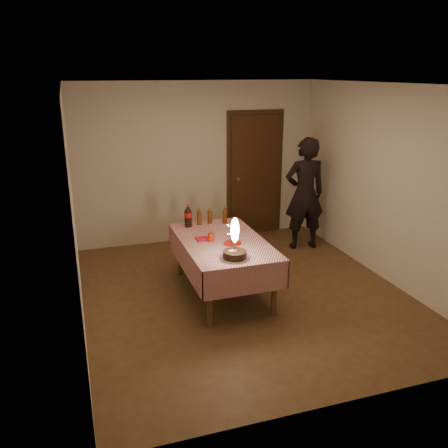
{
  "coord_description": "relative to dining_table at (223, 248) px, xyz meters",
  "views": [
    {
      "loc": [
        -1.97,
        -5.19,
        2.75
      ],
      "look_at": [
        -0.26,
        0.06,
        0.95
      ],
      "focal_mm": 38.0,
      "sensor_mm": 36.0,
      "label": 1
    }
  ],
  "objects": [
    {
      "name": "ground",
      "position": [
        0.26,
        -0.11,
        -0.62
      ],
      "size": [
        4.0,
        4.5,
        0.01
      ],
      "primitive_type": "cube",
      "color": "brown",
      "rests_on": "ground"
    },
    {
      "name": "room_shell",
      "position": [
        0.29,
        -0.04,
        1.03
      ],
      "size": [
        4.04,
        4.54,
        2.62
      ],
      "color": "beige",
      "rests_on": "ground"
    },
    {
      "name": "dining_table",
      "position": [
        0.0,
        0.0,
        0.0
      ],
      "size": [
        1.02,
        1.72,
        0.72
      ],
      "color": "brown",
      "rests_on": "ground"
    },
    {
      "name": "birthday_cake",
      "position": [
        -0.05,
        -0.61,
        0.22
      ],
      "size": [
        0.34,
        0.34,
        0.48
      ],
      "color": "white",
      "rests_on": "dining_table"
    },
    {
      "name": "red_plate",
      "position": [
        0.08,
        -0.14,
        0.1
      ],
      "size": [
        0.22,
        0.22,
        0.01
      ],
      "primitive_type": "cylinder",
      "color": "#B6160C",
      "rests_on": "dining_table"
    },
    {
      "name": "red_cup",
      "position": [
        -0.15,
        0.02,
        0.15
      ],
      "size": [
        0.08,
        0.08,
        0.1
      ],
      "primitive_type": "cylinder",
      "color": "#A9250B",
      "rests_on": "dining_table"
    },
    {
      "name": "clear_cup",
      "position": [
        0.07,
        -0.08,
        0.14
      ],
      "size": [
        0.07,
        0.07,
        0.09
      ],
      "primitive_type": "cylinder",
      "color": "silver",
      "rests_on": "dining_table"
    },
    {
      "name": "napkin_stack",
      "position": [
        -0.24,
        0.1,
        0.11
      ],
      "size": [
        0.15,
        0.15,
        0.02
      ],
      "primitive_type": "cube",
      "color": "red",
      "rests_on": "dining_table"
    },
    {
      "name": "cola_bottle",
      "position": [
        -0.28,
        0.67,
        0.25
      ],
      "size": [
        0.1,
        0.1,
        0.32
      ],
      "color": "black",
      "rests_on": "dining_table"
    },
    {
      "name": "amber_bottle_left",
      "position": [
        -0.11,
        0.71,
        0.22
      ],
      "size": [
        0.06,
        0.06,
        0.25
      ],
      "color": "#582B0F",
      "rests_on": "dining_table"
    },
    {
      "name": "amber_bottle_right",
      "position": [
        0.24,
        0.65,
        0.22
      ],
      "size": [
        0.06,
        0.06,
        0.25
      ],
      "color": "#582B0F",
      "rests_on": "dining_table"
    },
    {
      "name": "amber_bottle_mid",
      "position": [
        0.04,
        0.72,
        0.22
      ],
      "size": [
        0.06,
        0.06,
        0.25
      ],
      "color": "#582B0F",
      "rests_on": "dining_table"
    },
    {
      "name": "photographer",
      "position": [
        1.74,
        1.19,
        0.27
      ],
      "size": [
        0.69,
        0.5,
        1.78
      ],
      "color": "black",
      "rests_on": "ground"
    }
  ]
}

